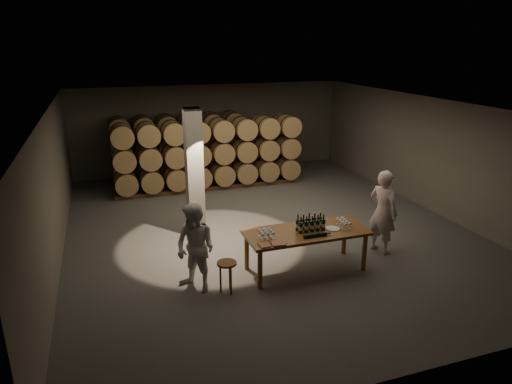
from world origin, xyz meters
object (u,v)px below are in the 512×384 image
object	(u,v)px
tasting_table	(306,235)
notebook_near	(278,244)
bottle_cluster	(310,225)
person_man	(383,212)
plate	(333,229)
person_woman	(195,248)
stool	(227,268)

from	to	relation	value
tasting_table	notebook_near	xyz separation A→B (m)	(-0.80, -0.44, 0.12)
tasting_table	bottle_cluster	bearing A→B (deg)	3.44
person_man	tasting_table	bearing A→B (deg)	75.43
plate	person_woman	world-z (taller)	person_woman
tasting_table	stool	distance (m)	1.89
plate	person_man	distance (m)	1.50
tasting_table	plate	bearing A→B (deg)	-8.45
bottle_cluster	stool	xyz separation A→B (m)	(-1.93, -0.36, -0.50)
notebook_near	person_woman	xyz separation A→B (m)	(-1.57, 0.39, -0.03)
bottle_cluster	person_woman	bearing A→B (deg)	-178.72
person_man	person_woman	size ratio (longest dim) A/B	1.11
notebook_near	stool	distance (m)	1.11
tasting_table	person_woman	distance (m)	2.37
tasting_table	person_man	world-z (taller)	person_man
bottle_cluster	person_man	bearing A→B (deg)	7.55
bottle_cluster	notebook_near	size ratio (longest dim) A/B	2.25
tasting_table	stool	size ratio (longest dim) A/B	4.06
person_man	person_woman	bearing A→B (deg)	72.13
bottle_cluster	plate	distance (m)	0.51
notebook_near	person_man	distance (m)	2.93
plate	person_woman	xyz separation A→B (m)	(-2.95, 0.04, -0.02)
person_man	bottle_cluster	bearing A→B (deg)	75.62
tasting_table	person_woman	bearing A→B (deg)	-178.81
notebook_near	person_woman	distance (m)	1.62
stool	person_woman	xyz separation A→B (m)	(-0.54, 0.30, 0.36)
plate	person_man	world-z (taller)	person_man
notebook_near	stool	bearing A→B (deg)	-179.05
bottle_cluster	plate	bearing A→B (deg)	-10.78
person_man	person_woman	world-z (taller)	person_man
person_woman	stool	bearing A→B (deg)	22.03
plate	bottle_cluster	bearing A→B (deg)	169.22
bottle_cluster	notebook_near	world-z (taller)	bottle_cluster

